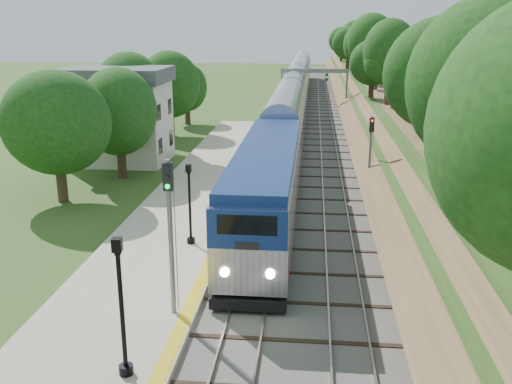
# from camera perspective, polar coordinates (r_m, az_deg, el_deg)

# --- Properties ---
(ground) EXTENTS (320.00, 320.00, 0.00)m
(ground) POSITION_cam_1_polar(r_m,az_deg,el_deg) (20.48, -2.14, -17.54)
(ground) COLOR #2D4C19
(ground) RESTS_ON ground
(trackbed) EXTENTS (9.50, 170.00, 0.28)m
(trackbed) POSITION_cam_1_polar(r_m,az_deg,el_deg) (77.65, 5.39, 7.93)
(trackbed) COLOR #4C4944
(trackbed) RESTS_ON ground
(platform) EXTENTS (6.40, 68.00, 0.38)m
(platform) POSITION_cam_1_polar(r_m,az_deg,el_deg) (35.52, -6.98, -2.17)
(platform) COLOR #A89B87
(platform) RESTS_ON ground
(yellow_stripe) EXTENTS (0.55, 68.00, 0.01)m
(yellow_stripe) POSITION_cam_1_polar(r_m,az_deg,el_deg) (34.95, -2.42, -2.03)
(yellow_stripe) COLOR gold
(yellow_stripe) RESTS_ON platform
(embankment) EXTENTS (10.64, 170.00, 11.70)m
(embankment) POSITION_cam_1_polar(r_m,az_deg,el_deg) (77.81, 11.66, 9.09)
(embankment) COLOR brown
(embankment) RESTS_ON ground
(station_building) EXTENTS (8.60, 6.60, 8.00)m
(station_building) POSITION_cam_1_polar(r_m,az_deg,el_deg) (50.15, -13.58, 7.54)
(station_building) COLOR beige
(station_building) RESTS_ON ground
(signal_gantry) EXTENTS (8.40, 0.38, 6.20)m
(signal_gantry) POSITION_cam_1_polar(r_m,az_deg,el_deg) (72.11, 5.83, 11.07)
(signal_gantry) COLOR slate
(signal_gantry) RESTS_ON ground
(trees_behind_platform) EXTENTS (7.82, 53.32, 7.21)m
(trees_behind_platform) POSITION_cam_1_polar(r_m,az_deg,el_deg) (40.46, -14.08, 6.10)
(trees_behind_platform) COLOR #332316
(trees_behind_platform) RESTS_ON ground
(train) EXTENTS (3.24, 107.64, 4.76)m
(train) POSITION_cam_1_polar(r_m,az_deg,el_deg) (73.97, 3.84, 9.39)
(train) COLOR black
(train) RESTS_ON trackbed
(lamppost_mid) EXTENTS (0.47, 0.47, 4.78)m
(lamppost_mid) POSITION_cam_1_polar(r_m,az_deg,el_deg) (19.08, -13.24, -11.95)
(lamppost_mid) COLOR black
(lamppost_mid) RESTS_ON platform
(lamppost_far) EXTENTS (0.42, 0.42, 4.25)m
(lamppost_far) POSITION_cam_1_polar(r_m,az_deg,el_deg) (29.66, -6.63, -1.68)
(lamppost_far) COLOR black
(lamppost_far) RESTS_ON platform
(signal_platform) EXTENTS (0.37, 0.29, 6.25)m
(signal_platform) POSITION_cam_1_polar(r_m,az_deg,el_deg) (22.01, -8.60, -2.91)
(signal_platform) COLOR slate
(signal_platform) RESTS_ON platform
(signal_farside) EXTENTS (0.31, 0.25, 5.68)m
(signal_farside) POSITION_cam_1_polar(r_m,az_deg,el_deg) (37.75, 11.36, 4.10)
(signal_farside) COLOR slate
(signal_farside) RESTS_ON ground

